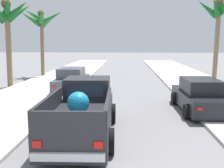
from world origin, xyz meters
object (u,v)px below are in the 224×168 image
object	(u,v)px
palm_tree_left_fore	(218,14)
pickup_truck	(83,112)
car_left_near	(72,80)
palm_tree_right_fore	(6,16)
car_left_mid	(200,96)
palm_tree_left_mid	(42,21)

from	to	relation	value
palm_tree_left_fore	pickup_truck	bearing A→B (deg)	-123.66
car_left_near	palm_tree_left_fore	bearing A→B (deg)	26.08
palm_tree_right_fore	car_left_mid	bearing A→B (deg)	-27.10
car_left_mid	palm_tree_left_mid	world-z (taller)	palm_tree_left_mid
car_left_near	palm_tree_left_fore	xyz separation A→B (m)	(11.08, 5.42, 4.80)
palm_tree_left_fore	car_left_mid	bearing A→B (deg)	-111.64
pickup_truck	car_left_near	world-z (taller)	pickup_truck
pickup_truck	palm_tree_left_fore	world-z (taller)	palm_tree_left_fore
car_left_mid	palm_tree_left_mid	xyz separation A→B (m)	(-11.28, 11.94, 4.43)
palm_tree_right_fore	pickup_truck	bearing A→B (deg)	-53.50
pickup_truck	car_left_near	xyz separation A→B (m)	(-2.12, 8.03, -0.07)
car_left_near	palm_tree_right_fore	world-z (taller)	palm_tree_right_fore
pickup_truck	car_left_mid	size ratio (longest dim) A/B	1.23
car_left_mid	palm_tree_left_fore	distance (m)	11.96
car_left_mid	palm_tree_right_fore	bearing A→B (deg)	152.90
palm_tree_left_fore	palm_tree_right_fore	bearing A→B (deg)	-165.37
palm_tree_right_fore	palm_tree_left_mid	size ratio (longest dim) A/B	1.00
pickup_truck	palm_tree_right_fore	distance (m)	12.34
car_left_near	car_left_mid	world-z (taller)	same
pickup_truck	car_left_mid	distance (m)	5.91
palm_tree_left_fore	car_left_near	bearing A→B (deg)	-153.92
pickup_truck	car_left_mid	bearing A→B (deg)	33.62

